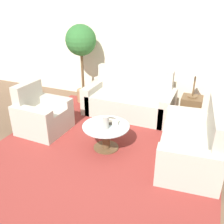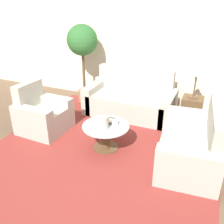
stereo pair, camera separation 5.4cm
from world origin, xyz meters
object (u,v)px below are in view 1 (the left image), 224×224
(bowl, at_px, (110,121))
(vase, at_px, (106,122))
(coffee_table, at_px, (106,134))
(potted_plant, at_px, (81,46))
(book_stack, at_px, (114,122))
(sofa_main, at_px, (130,100))
(table_lamp, at_px, (197,69))
(armchair, at_px, (41,116))
(loveseat, at_px, (195,145))

(bowl, bearing_deg, vase, -87.79)
(vase, bearing_deg, coffee_table, 111.57)
(potted_plant, xyz_separation_m, book_stack, (1.39, -1.51, -0.86))
(coffee_table, distance_m, bowl, 0.22)
(coffee_table, bearing_deg, sofa_main, 93.41)
(coffee_table, height_order, table_lamp, table_lamp)
(table_lamp, bearing_deg, armchair, -153.18)
(armchair, relative_size, potted_plant, 0.51)
(vase, relative_size, book_stack, 1.08)
(vase, bearing_deg, potted_plant, 128.12)
(table_lamp, bearing_deg, potted_plant, 173.82)
(sofa_main, bearing_deg, book_stack, -82.67)
(loveseat, bearing_deg, book_stack, -92.78)
(armchair, bearing_deg, coffee_table, -92.17)
(loveseat, bearing_deg, vase, -84.74)
(armchair, bearing_deg, book_stack, -87.17)
(book_stack, bearing_deg, bowl, 155.48)
(coffee_table, relative_size, table_lamp, 1.08)
(table_lamp, distance_m, vase, 1.93)
(armchair, height_order, book_stack, armchair)
(bowl, height_order, book_stack, book_stack)
(potted_plant, height_order, book_stack, potted_plant)
(coffee_table, xyz_separation_m, potted_plant, (-1.31, 1.63, 1.04))
(loveseat, bearing_deg, armchair, -93.74)
(armchair, distance_m, coffee_table, 1.36)
(coffee_table, xyz_separation_m, bowl, (0.02, 0.13, 0.17))
(armchair, relative_size, loveseat, 0.58)
(loveseat, bearing_deg, table_lamp, -175.45)
(armchair, height_order, vase, armchair)
(armchair, xyz_separation_m, book_stack, (1.44, 0.02, 0.16))
(bowl, relative_size, book_stack, 1.10)
(sofa_main, height_order, armchair, sofa_main)
(coffee_table, bearing_deg, potted_plant, 128.74)
(sofa_main, relative_size, armchair, 2.05)
(loveseat, bearing_deg, coffee_table, -87.98)
(sofa_main, distance_m, armchair, 1.85)
(sofa_main, relative_size, potted_plant, 1.04)
(coffee_table, height_order, book_stack, book_stack)
(armchair, bearing_deg, loveseat, -86.32)
(potted_plant, bearing_deg, table_lamp, -6.18)
(coffee_table, height_order, bowl, bowl)
(armchair, bearing_deg, sofa_main, -41.47)
(loveseat, xyz_separation_m, coffee_table, (-1.37, -0.18, -0.02))
(bowl, bearing_deg, armchair, -178.45)
(potted_plant, bearing_deg, armchair, -91.67)
(sofa_main, bearing_deg, vase, -85.66)
(sofa_main, relative_size, coffee_table, 2.41)
(table_lamp, bearing_deg, bowl, -132.67)
(vase, bearing_deg, book_stack, 74.16)
(book_stack, bearing_deg, sofa_main, 85.08)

